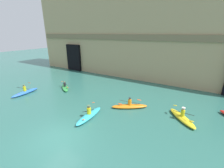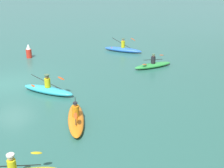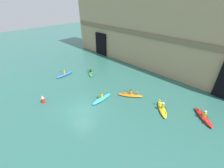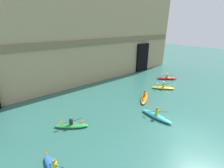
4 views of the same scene
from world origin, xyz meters
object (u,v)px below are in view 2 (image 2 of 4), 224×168
(marker_buoy, at_px, (29,51))
(kayak_blue, at_px, (123,49))
(kayak_green, at_px, (153,65))
(kayak_cyan, at_px, (48,89))
(kayak_orange, at_px, (76,118))

(marker_buoy, bearing_deg, kayak_blue, 129.87)
(kayak_blue, relative_size, marker_buoy, 2.96)
(kayak_green, height_order, marker_buoy, marker_buoy)
(kayak_cyan, height_order, kayak_blue, kayak_blue)
(kayak_cyan, relative_size, marker_buoy, 2.98)
(kayak_cyan, distance_m, kayak_green, 8.44)
(kayak_cyan, distance_m, kayak_orange, 4.17)
(kayak_orange, bearing_deg, kayak_cyan, 22.57)
(kayak_orange, distance_m, kayak_green, 9.72)
(kayak_blue, distance_m, marker_buoy, 7.97)
(kayak_blue, height_order, kayak_green, kayak_blue)
(kayak_green, bearing_deg, marker_buoy, -40.10)
(kayak_green, bearing_deg, kayak_cyan, 8.51)
(kayak_orange, relative_size, kayak_green, 1.14)
(kayak_cyan, height_order, kayak_green, kayak_cyan)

